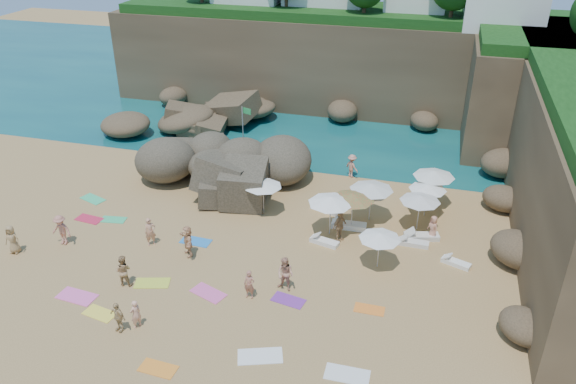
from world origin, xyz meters
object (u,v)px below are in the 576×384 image
(parasol_1, at_px, (289,152))
(person_stand_4, at_px, (433,228))
(person_stand_0, at_px, (150,232))
(person_stand_5, at_px, (159,165))
(person_stand_1, at_px, (123,270))
(flag_pole, at_px, (244,125))
(person_stand_6, at_px, (136,314))
(person_stand_2, at_px, (352,166))
(person_stand_3, at_px, (339,226))
(parasol_0, at_px, (372,187))
(parasol_2, at_px, (371,191))
(lounger_0, at_px, (349,226))
(rock_outcrop, at_px, (224,184))

(parasol_1, height_order, person_stand_4, parasol_1)
(person_stand_0, distance_m, person_stand_5, 8.79)
(person_stand_1, bearing_deg, flag_pole, -100.50)
(person_stand_4, height_order, person_stand_6, person_stand_4)
(person_stand_0, height_order, person_stand_4, person_stand_0)
(person_stand_2, bearing_deg, parasol_1, 58.90)
(flag_pole, height_order, person_stand_5, flag_pole)
(person_stand_2, bearing_deg, person_stand_6, 107.12)
(person_stand_3, bearing_deg, parasol_0, 5.84)
(parasol_0, bearing_deg, flag_pole, 146.58)
(person_stand_4, xyz_separation_m, person_stand_6, (-12.68, -11.25, -0.01))
(parasol_1, distance_m, person_stand_5, 9.19)
(person_stand_3, distance_m, person_stand_4, 5.37)
(parasol_2, distance_m, person_stand_3, 3.30)
(parasol_2, distance_m, person_stand_2, 5.83)
(parasol_0, relative_size, person_stand_4, 1.76)
(lounger_0, relative_size, person_stand_3, 1.13)
(parasol_1, height_order, person_stand_2, parasol_1)
(parasol_2, xyz_separation_m, person_stand_5, (-15.04, 1.88, -1.06))
(person_stand_2, distance_m, person_stand_6, 19.14)
(person_stand_3, xyz_separation_m, person_stand_6, (-7.55, -9.67, -0.17))
(rock_outcrop, distance_m, parasol_0, 10.74)
(parasol_0, relative_size, person_stand_5, 1.49)
(parasol_1, bearing_deg, person_stand_4, -26.96)
(parasol_1, bearing_deg, person_stand_6, -99.48)
(parasol_0, height_order, person_stand_0, parasol_0)
(person_stand_0, xyz_separation_m, person_stand_5, (-3.58, 8.03, 0.04))
(parasol_1, bearing_deg, flag_pole, 145.16)
(rock_outcrop, height_order, flag_pole, flag_pole)
(person_stand_4, bearing_deg, person_stand_5, -141.72)
(person_stand_3, bearing_deg, person_stand_6, 174.21)
(parasol_2, xyz_separation_m, person_stand_3, (-1.31, -2.85, -1.03))
(person_stand_1, xyz_separation_m, person_stand_2, (9.00, 15.21, -0.01))
(parasol_0, xyz_separation_m, parasol_2, (-0.04, 0.13, -0.34))
(person_stand_4, bearing_deg, rock_outcrop, -145.30)
(person_stand_1, distance_m, person_stand_5, 12.40)
(flag_pole, bearing_deg, parasol_0, -33.42)
(parasol_2, relative_size, lounger_0, 1.08)
(person_stand_3, bearing_deg, parasol_2, 7.53)
(lounger_0, distance_m, person_stand_3, 1.66)
(person_stand_0, relative_size, person_stand_2, 1.00)
(parasol_1, xyz_separation_m, person_stand_6, (-2.72, -16.31, -1.35))
(flag_pole, xyz_separation_m, person_stand_6, (1.51, -19.26, -1.76))
(parasol_1, xyz_separation_m, person_stand_5, (-8.91, -1.92, -1.21))
(flag_pole, bearing_deg, person_stand_6, -85.52)
(rock_outcrop, xyz_separation_m, flag_pole, (-0.12, 4.75, 2.50))
(rock_outcrop, bearing_deg, person_stand_3, -28.45)
(parasol_0, height_order, lounger_0, parasol_0)
(flag_pole, bearing_deg, person_stand_5, -133.88)
(person_stand_1, height_order, person_stand_5, person_stand_5)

